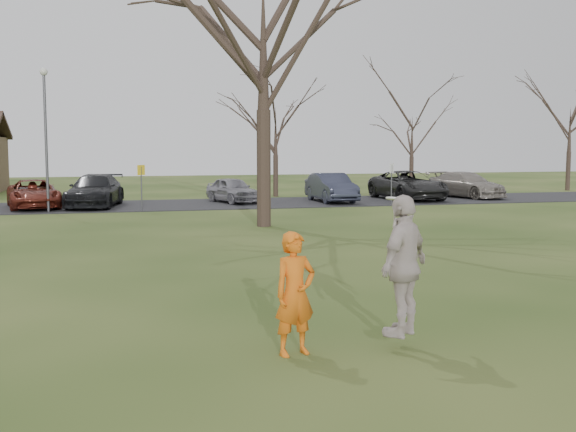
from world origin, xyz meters
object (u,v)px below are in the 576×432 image
at_px(car_2, 34,194).
at_px(catching_play, 404,265).
at_px(player_defender, 295,294).
at_px(car_3, 95,191).
at_px(car_6, 408,185).
at_px(big_tree, 263,30).
at_px(car_5, 331,187).
at_px(car_7, 466,185).
at_px(lamp_post, 45,122).
at_px(car_4, 233,190).

xyz_separation_m(car_2, catching_play, (7.32, -25.07, 0.52)).
distance_m(player_defender, car_3, 25.15).
bearing_deg(car_6, big_tree, -138.66).
height_order(car_2, car_6, car_6).
relative_size(car_2, car_5, 1.06).
relative_size(car_3, car_6, 0.94).
relative_size(car_7, big_tree, 0.35).
relative_size(car_2, catching_play, 2.35).
xyz_separation_m(car_3, car_7, (20.10, 0.89, -0.05)).
xyz_separation_m(player_defender, car_2, (-5.75, 24.92, -0.16)).
xyz_separation_m(player_defender, lamp_post, (-4.96, 22.82, 3.10)).
height_order(car_5, big_tree, big_tree).
bearing_deg(catching_play, car_7, 59.14).
height_order(player_defender, lamp_post, lamp_post).
bearing_deg(catching_play, car_3, 100.30).
relative_size(car_4, lamp_post, 0.61).
bearing_deg(big_tree, car_5, 58.97).
bearing_deg(catching_play, lamp_post, 105.85).
bearing_deg(car_2, catching_play, -82.95).
xyz_separation_m(player_defender, car_4, (3.77, 25.74, -0.18)).
bearing_deg(catching_play, player_defender, 174.70).
distance_m(car_5, lamp_post, 14.26).
xyz_separation_m(car_3, car_5, (11.79, -0.09, -0.02)).
distance_m(car_3, car_4, 6.81).
distance_m(car_3, car_5, 11.79).
bearing_deg(car_6, car_4, 174.61).
distance_m(car_2, catching_play, 26.12).
relative_size(car_3, big_tree, 0.37).
bearing_deg(car_5, car_3, 178.93).
distance_m(car_5, catching_play, 26.05).
height_order(car_6, big_tree, big_tree).
height_order(car_3, lamp_post, lamp_post).
height_order(player_defender, car_3, player_defender).
bearing_deg(car_2, car_5, -9.41).
relative_size(player_defender, catching_play, 0.86).
relative_size(car_7, catching_play, 2.43).
relative_size(car_5, catching_play, 2.22).
bearing_deg(car_2, player_defender, -86.23).
bearing_deg(car_4, car_5, -26.20).
height_order(car_4, car_6, car_6).
xyz_separation_m(car_6, car_7, (3.80, 0.53, -0.06)).
distance_m(lamp_post, big_tree, 11.38).
xyz_separation_m(car_7, lamp_post, (-22.06, -3.04, 3.22)).
bearing_deg(player_defender, lamp_post, 86.75).
bearing_deg(car_3, car_6, 12.04).
bearing_deg(big_tree, car_4, 86.01).
height_order(car_2, car_5, car_5).
relative_size(player_defender, car_3, 0.33).
bearing_deg(player_defender, car_6, 46.79).
height_order(car_7, big_tree, big_tree).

